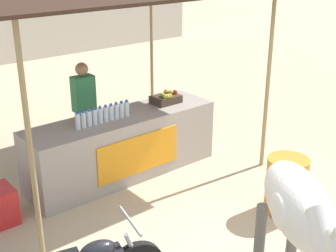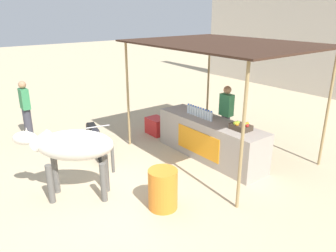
{
  "view_description": "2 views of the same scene",
  "coord_description": "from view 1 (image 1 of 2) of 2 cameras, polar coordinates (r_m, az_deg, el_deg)",
  "views": [
    {
      "loc": [
        -3.57,
        -3.23,
        3.37
      ],
      "look_at": [
        0.06,
        1.2,
        1.09
      ],
      "focal_mm": 50.0,
      "sensor_mm": 36.0,
      "label": 1
    },
    {
      "loc": [
        5.23,
        -3.13,
        3.46
      ],
      "look_at": [
        -0.32,
        1.15,
        0.95
      ],
      "focal_mm": 35.0,
      "sensor_mm": 36.0,
      "label": 2
    }
  ],
  "objects": [
    {
      "name": "vendor_behind_counter",
      "position": [
        7.47,
        -10.12,
        1.65
      ],
      "size": [
        0.34,
        0.22,
        1.65
      ],
      "color": "#383842",
      "rests_on": "ground"
    },
    {
      "name": "water_bottle_row",
      "position": [
        6.67,
        -7.91,
        1.38
      ],
      "size": [
        0.88,
        0.07,
        0.25
      ],
      "color": "silver",
      "rests_on": "stall_counter"
    },
    {
      "name": "fruit_crate",
      "position": [
        7.42,
        -0.24,
        3.39
      ],
      "size": [
        0.44,
        0.32,
        0.18
      ],
      "color": "#3F3326",
      "rests_on": "stall_counter"
    },
    {
      "name": "water_barrel",
      "position": [
        6.37,
        14.2,
        -7.01
      ],
      "size": [
        0.54,
        0.54,
        0.76
      ],
      "primitive_type": "cylinder",
      "color": "orange",
      "rests_on": "ground"
    },
    {
      "name": "stall_counter",
      "position": [
        7.11,
        -5.47,
        -2.39
      ],
      "size": [
        3.0,
        0.82,
        0.96
      ],
      "color": "#9E9389",
      "rests_on": "ground"
    },
    {
      "name": "ground_plane",
      "position": [
        5.87,
        7.2,
        -13.5
      ],
      "size": [
        60.0,
        60.0,
        0.0
      ],
      "primitive_type": "plane",
      "color": "tan"
    },
    {
      "name": "cow",
      "position": [
        4.55,
        15.77,
        -10.1
      ],
      "size": [
        1.33,
        1.71,
        1.44
      ],
      "color": "silver",
      "rests_on": "ground"
    }
  ]
}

